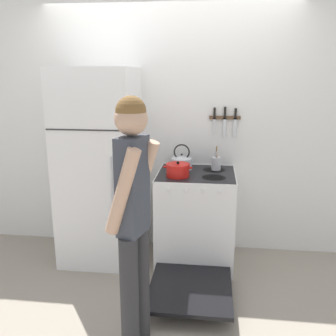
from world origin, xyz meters
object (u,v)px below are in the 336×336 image
refrigerator (99,167)px  tea_kettle (182,162)px  person (133,212)px  utensil_jar (216,163)px  stove_range (195,220)px  dutch_oven_pot (178,170)px

refrigerator → tea_kettle: (0.80, 0.15, 0.04)m
tea_kettle → person: bearing=-97.9°
tea_kettle → utensil_jar: tea_kettle is taller
refrigerator → tea_kettle: bearing=10.3°
stove_range → tea_kettle: size_ratio=5.47×
tea_kettle → stove_range: bearing=-48.9°
dutch_oven_pot → person: 1.12m
refrigerator → dutch_oven_pot: size_ratio=7.14×
refrigerator → utensil_jar: 1.14m
refrigerator → utensil_jar: size_ratio=7.74×
tea_kettle → refrigerator: bearing=-169.7°
utensil_jar → person: bearing=-110.8°
person → dutch_oven_pot: bearing=6.3°
refrigerator → utensil_jar: refrigerator is taller
dutch_oven_pot → tea_kettle: size_ratio=1.02×
tea_kettle → utensil_jar: size_ratio=1.06×
stove_range → person: person is taller
refrigerator → tea_kettle: size_ratio=7.30×
tea_kettle → utensil_jar: 0.34m
stove_range → person: (-0.34, -1.21, 0.52)m
refrigerator → stove_range: bearing=-1.8°
refrigerator → stove_range: (0.95, -0.03, -0.49)m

